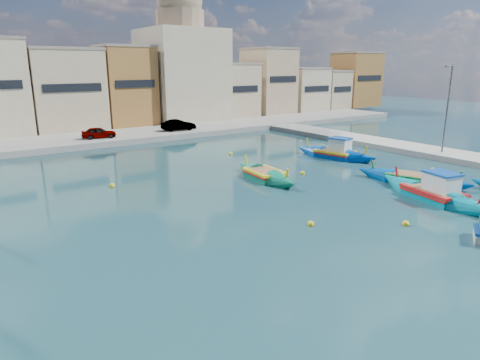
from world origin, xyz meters
name	(u,v)px	position (x,y,z in m)	size (l,w,h in m)	color
ground	(370,215)	(0.00, 0.00, 0.00)	(160.00, 160.00, 0.00)	#122E37
north_quay	(139,135)	(0.00, 32.00, 0.30)	(80.00, 8.00, 0.60)	gray
north_townhouses	(163,88)	(6.68, 39.36, 5.00)	(83.20, 7.87, 10.19)	tan
church_block	(182,62)	(10.00, 40.00, 8.41)	(10.00, 10.00, 19.10)	#C3B391
quay_street_lamp	(447,109)	(17.44, 6.00, 4.34)	(1.18, 0.16, 8.00)	#595B60
parked_cars	(68,135)	(-8.07, 30.50, 1.21)	(28.15, 2.32, 1.29)	#4C1919
luzzu_turquoise_cabin	(434,194)	(5.42, -0.45, 0.34)	(3.79, 9.08, 2.85)	#00879C
luzzu_blue_cabin	(335,154)	(9.73, 11.40, 0.35)	(3.70, 8.29, 2.85)	#0043AD
luzzu_green	(265,176)	(0.12, 9.37, 0.25)	(2.64, 7.60, 2.35)	#0B7354
luzzu_blue_south	(412,180)	(7.77, 2.52, 0.24)	(4.17, 8.24, 2.33)	#004A9F
mooring_buoys	(294,183)	(0.92, 7.15, 0.08)	(22.24, 20.28, 0.36)	yellow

